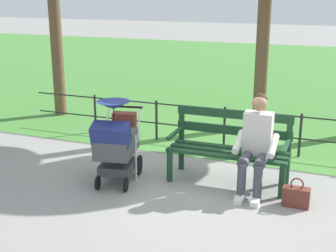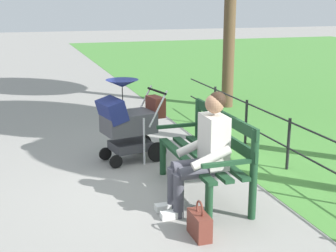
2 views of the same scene
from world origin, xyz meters
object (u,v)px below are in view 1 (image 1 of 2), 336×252
object	(u,v)px
stroller	(116,141)
person_on_bench	(256,141)
park_bench	(230,144)
handbag	(296,196)

from	to	relation	value
stroller	person_on_bench	bearing A→B (deg)	-167.59
park_bench	person_on_bench	distance (m)	0.47
person_on_bench	park_bench	bearing A→B (deg)	-30.04
stroller	handbag	world-z (taller)	stroller
stroller	park_bench	bearing A→B (deg)	-156.22
stroller	handbag	bearing A→B (deg)	-176.89
person_on_bench	stroller	world-z (taller)	person_on_bench
park_bench	handbag	distance (m)	1.14
park_bench	person_on_bench	world-z (taller)	person_on_bench
park_bench	stroller	bearing A→B (deg)	23.78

